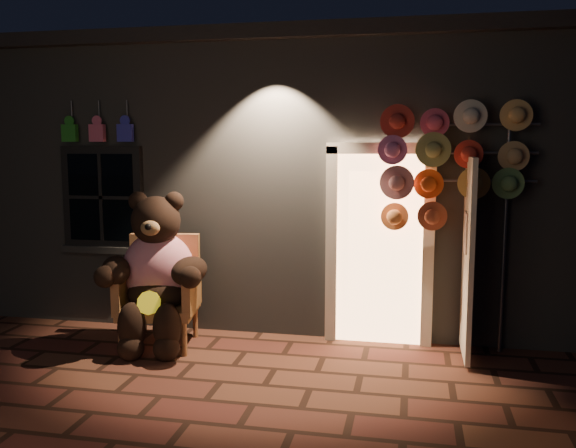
# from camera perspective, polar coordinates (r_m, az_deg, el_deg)

# --- Properties ---
(ground) EXTENTS (60.00, 60.00, 0.00)m
(ground) POSITION_cam_1_polar(r_m,az_deg,el_deg) (5.83, -6.32, -14.45)
(ground) COLOR #553020
(ground) RESTS_ON ground
(shop_building) EXTENTS (7.30, 5.95, 3.51)m
(shop_building) POSITION_cam_1_polar(r_m,az_deg,el_deg) (9.29, 1.13, 4.80)
(shop_building) COLOR slate
(shop_building) RESTS_ON ground
(wicker_armchair) EXTENTS (0.92, 0.85, 1.18)m
(wicker_armchair) POSITION_cam_1_polar(r_m,az_deg,el_deg) (6.81, -11.81, -6.12)
(wicker_armchair) COLOR #B56D46
(wicker_armchair) RESTS_ON ground
(teddy_bear) EXTENTS (1.21, 1.03, 1.69)m
(teddy_bear) POSITION_cam_1_polar(r_m,az_deg,el_deg) (6.62, -12.25, -4.43)
(teddy_bear) COLOR red
(teddy_bear) RESTS_ON ground
(hat_rack) EXTENTS (1.58, 0.22, 2.58)m
(hat_rack) POSITION_cam_1_polar(r_m,az_deg,el_deg) (6.43, 14.77, 5.46)
(hat_rack) COLOR #59595E
(hat_rack) RESTS_ON ground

